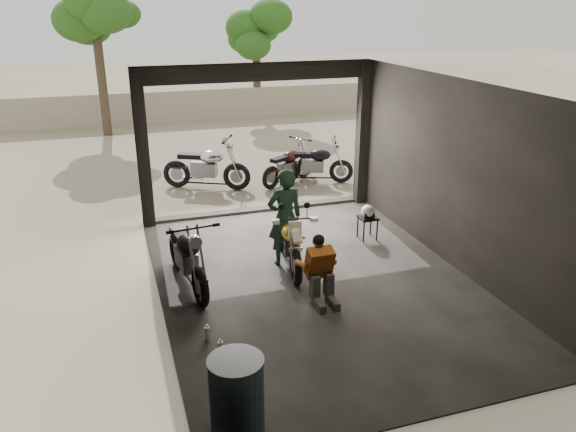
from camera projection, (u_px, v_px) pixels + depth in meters
ground at (314, 281)px, 9.31m from camera, size 80.00×80.00×0.00m
garage at (304, 198)px, 9.34m from camera, size 7.00×7.13×3.20m
boundary_wall at (187, 106)px, 21.53m from camera, size 18.00×0.30×1.20m
tree_left at (94, 14)px, 18.12m from camera, size 2.20×2.20×5.60m
tree_right at (256, 24)px, 21.28m from camera, size 2.20×2.20×5.00m
main_bike at (289, 238)px, 9.59m from camera, size 0.93×1.77×1.12m
left_bike at (187, 251)px, 8.96m from camera, size 0.95×1.89×1.23m
outside_bike_a at (206, 163)px, 13.69m from camera, size 2.07×1.56×1.30m
outside_bike_b at (288, 162)px, 14.16m from camera, size 1.74×1.41×1.10m
outside_bike_c at (315, 161)px, 14.20m from camera, size 1.84×1.25×1.15m
rider at (285, 218)px, 9.62m from camera, size 0.67×0.47×1.75m
mechanic at (322, 273)px, 8.45m from camera, size 0.54×0.72×1.04m
stool at (368, 220)px, 10.82m from camera, size 0.34×0.34×0.47m
helmet at (368, 211)px, 10.72m from camera, size 0.31×0.32×0.25m
oil_drum at (237, 397)px, 5.90m from camera, size 0.63×0.63×0.90m
sign_post at (413, 127)px, 12.68m from camera, size 0.84×0.08×2.51m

